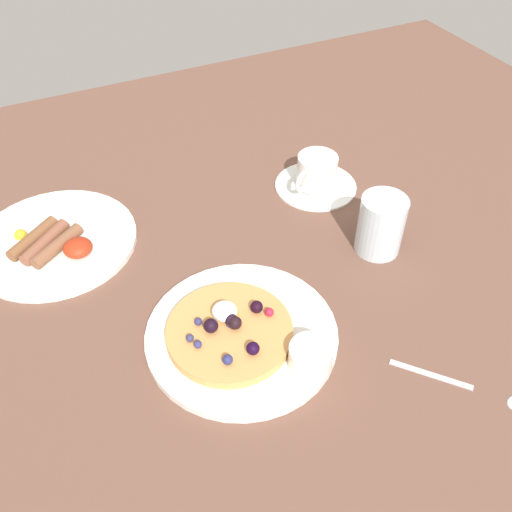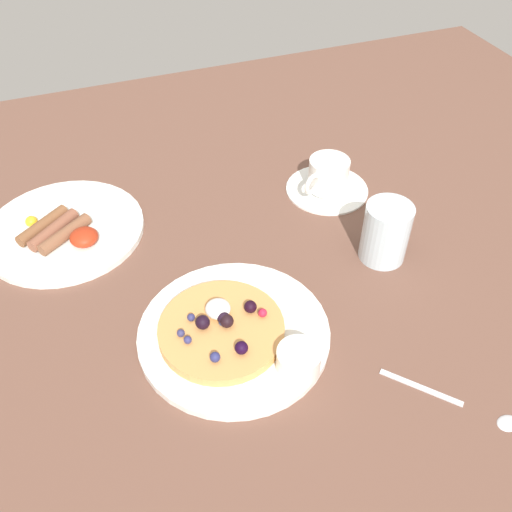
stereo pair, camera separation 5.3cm
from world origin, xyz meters
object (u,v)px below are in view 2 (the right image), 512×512
Objects in this scene: syrup_ramekin at (299,360)px; breakfast_plate at (64,230)px; pancake_plate at (234,333)px; teaspoon at (472,407)px; water_glass at (386,233)px; coffee_cup at (328,174)px; coffee_saucer at (327,188)px.

syrup_ramekin reaches higher than breakfast_plate.
pancake_plate is 1.01× the size of breakfast_plate.
pancake_plate is at bearing 138.57° from teaspoon.
water_glass is (26.95, 6.90, 4.23)cm from pancake_plate.
syrup_ramekin is at bearing -56.48° from pancake_plate.
pancake_plate reaches higher than teaspoon.
water_glass is at bearing 14.36° from pancake_plate.
coffee_cup is at bearing 92.19° from water_glass.
coffee_cup is at bearing -153.31° from coffee_saucer.
coffee_cup is at bearing 86.82° from teaspoon.
breakfast_plate is 2.71× the size of coffee_cup.
teaspoon is (-2.73, -46.34, -0.13)cm from coffee_saucer.
coffee_saucer is (26.41, 25.45, -0.23)cm from pancake_plate.
coffee_saucer is (45.56, -4.85, -0.15)cm from breakfast_plate.
syrup_ramekin is 39.94cm from coffee_saucer.
breakfast_plate is at bearing 153.10° from water_glass.
teaspoon is (-2.57, -46.26, -3.40)cm from coffee_cup.
teaspoon is 1.38× the size of water_glass.
pancake_plate is 4.62× the size of syrup_ramekin.
breakfast_plate is 2.69× the size of water_glass.
pancake_plate is 10.60cm from syrup_ramekin.
breakfast_plate is at bearing 173.93° from coffee_saucer.
teaspoon is at bearing -41.43° from pancake_plate.
breakfast_plate is at bearing 122.58° from syrup_ramekin.
breakfast_plate is (-24.87, 38.92, -2.37)cm from syrup_ramekin.
pancake_plate reaches higher than breakfast_plate.
breakfast_plate is 66.75cm from teaspoon.
teaspoon is at bearing -93.37° from coffee_saucer.
coffee_cup is (-0.16, -0.08, 3.27)cm from coffee_saucer.
water_glass reaches higher than coffee_cup.
teaspoon is (17.96, -12.27, -2.65)cm from syrup_ramekin.
coffee_saucer is at bearing 26.69° from coffee_cup.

